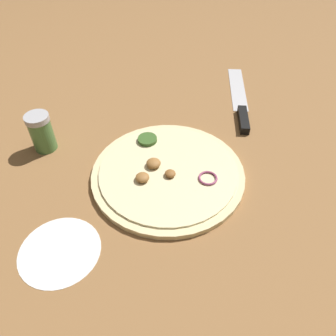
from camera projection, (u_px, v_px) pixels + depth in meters
name	position (u px, v px, depth m)	size (l,w,h in m)	color
ground_plane	(168.00, 176.00, 0.64)	(3.00, 3.00, 0.00)	olive
pizza	(168.00, 173.00, 0.64)	(0.30, 0.30, 0.03)	beige
knife	(241.00, 107.00, 0.80)	(0.13, 0.29, 0.02)	silver
spice_jar	(41.00, 132.00, 0.67)	(0.05, 0.05, 0.08)	#4C7F42
flour_patch	(60.00, 251.00, 0.52)	(0.13, 0.13, 0.00)	white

